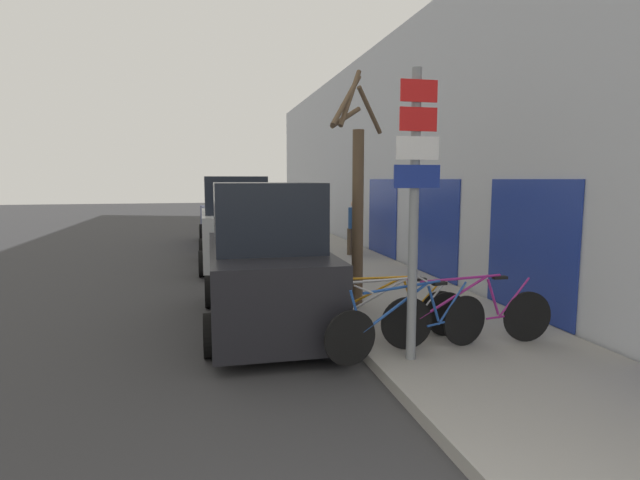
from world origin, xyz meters
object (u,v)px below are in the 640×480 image
at_px(parked_car_0, 265,263).
at_px(street_tree, 357,199).
at_px(bicycle_2, 390,312).
at_px(parked_car_1, 235,227).
at_px(signpost, 414,204).
at_px(pedestrian_near, 354,223).
at_px(bicycle_1, 468,316).
at_px(bicycle_3, 387,307).
at_px(bicycle_0, 411,324).
at_px(parked_car_2, 229,218).

relative_size(parked_car_0, street_tree, 1.07).
bearing_deg(bicycle_2, parked_car_1, 18.24).
distance_m(signpost, pedestrian_near, 8.88).
height_order(bicycle_1, parked_car_1, parked_car_1).
xyz_separation_m(bicycle_2, bicycle_3, (0.09, 0.36, -0.02)).
xyz_separation_m(bicycle_1, bicycle_2, (-0.94, 0.52, -0.03)).
relative_size(bicycle_0, parked_car_2, 0.52).
xyz_separation_m(bicycle_0, parked_car_0, (-1.61, 2.23, 0.50)).
height_order(pedestrian_near, street_tree, street_tree).
height_order(bicycle_1, pedestrian_near, pedestrian_near).
bearing_deg(signpost, bicycle_2, 87.40).
height_order(bicycle_2, pedestrian_near, pedestrian_near).
bearing_deg(pedestrian_near, parked_car_0, -115.27).
bearing_deg(parked_car_2, pedestrian_near, -56.58).
distance_m(bicycle_1, pedestrian_near, 8.36).
distance_m(bicycle_0, pedestrian_near, 8.69).
bearing_deg(bicycle_0, parked_car_0, 24.07).
distance_m(signpost, bicycle_2, 1.79).
distance_m(signpost, bicycle_0, 1.57).
bearing_deg(pedestrian_near, signpost, -98.74).
bearing_deg(bicycle_1, parked_car_2, 14.22).
xyz_separation_m(parked_car_0, parked_car_2, (-0.02, 10.80, -0.07)).
height_order(bicycle_3, parked_car_2, parked_car_2).
bearing_deg(bicycle_3, bicycle_2, -178.70).
distance_m(signpost, parked_car_2, 13.31).
height_order(signpost, bicycle_0, signpost).
relative_size(signpost, parked_car_1, 0.85).
relative_size(bicycle_1, parked_car_1, 0.59).
relative_size(parked_car_0, parked_car_2, 0.95).
bearing_deg(signpost, bicycle_1, 18.25).
distance_m(parked_car_0, parked_car_1, 5.81).
distance_m(parked_car_2, pedestrian_near, 5.74).
bearing_deg(bicycle_1, bicycle_0, 104.00).
bearing_deg(bicycle_0, bicycle_2, -10.81).
bearing_deg(bicycle_1, parked_car_0, 54.02).
relative_size(signpost, bicycle_3, 1.66).
distance_m(signpost, bicycle_1, 1.86).
relative_size(signpost, parked_car_2, 0.77).
relative_size(signpost, bicycle_1, 1.44).
distance_m(bicycle_0, parked_car_2, 13.14).
height_order(bicycle_2, parked_car_0, parked_car_0).
distance_m(bicycle_0, parked_car_0, 2.79).
xyz_separation_m(bicycle_3, street_tree, (-0.00, 1.54, 1.55)).
bearing_deg(parked_car_1, bicycle_3, -75.52).
bearing_deg(street_tree, parked_car_2, 99.29).
relative_size(bicycle_2, parked_car_0, 0.53).
xyz_separation_m(bicycle_0, bicycle_1, (0.93, 0.18, 0.01)).
bearing_deg(parked_car_0, pedestrian_near, 61.76).
bearing_deg(parked_car_2, street_tree, -84.61).
height_order(bicycle_2, parked_car_1, parked_car_1).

